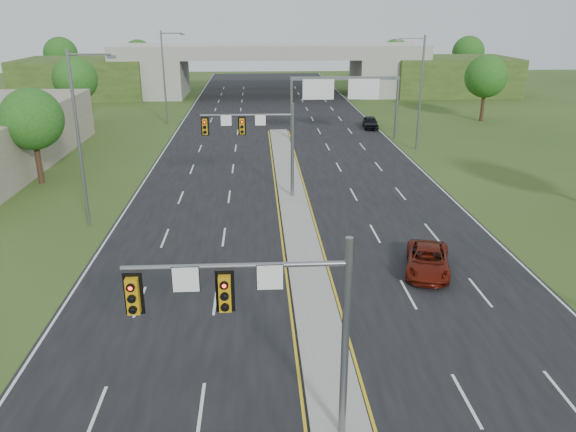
# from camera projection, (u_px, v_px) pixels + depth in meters

# --- Properties ---
(road) EXTENTS (24.00, 160.00, 0.02)m
(road) POSITION_uv_depth(u_px,v_px,m) (285.00, 164.00, 51.15)
(road) COLOR black
(road) RESTS_ON ground
(median) EXTENTS (2.00, 54.00, 0.16)m
(median) POSITION_uv_depth(u_px,v_px,m) (294.00, 205.00, 39.87)
(median) COLOR gray
(median) RESTS_ON road
(lane_markings) EXTENTS (23.72, 160.00, 0.01)m
(lane_markings) POSITION_uv_depth(u_px,v_px,m) (282.00, 183.00, 45.41)
(lane_markings) COLOR gold
(lane_markings) RESTS_ON road
(signal_mast_near) EXTENTS (6.62, 0.60, 7.00)m
(signal_mast_near) POSITION_uv_depth(u_px,v_px,m) (271.00, 312.00, 16.52)
(signal_mast_near) COLOR slate
(signal_mast_near) RESTS_ON ground
(signal_mast_far) EXTENTS (6.62, 0.60, 7.00)m
(signal_mast_far) POSITION_uv_depth(u_px,v_px,m) (261.00, 136.00, 39.97)
(signal_mast_far) COLOR slate
(signal_mast_far) RESTS_ON ground
(sign_gantry) EXTENTS (11.58, 0.44, 6.67)m
(sign_gantry) POSITION_uv_depth(u_px,v_px,m) (343.00, 91.00, 59.03)
(sign_gantry) COLOR slate
(sign_gantry) RESTS_ON ground
(overpass) EXTENTS (80.00, 14.00, 8.10)m
(overpass) POSITION_uv_depth(u_px,v_px,m) (271.00, 73.00, 92.15)
(overpass) COLOR gray
(overpass) RESTS_ON ground
(lightpole_l_mid) EXTENTS (2.85, 0.25, 11.00)m
(lightpole_l_mid) POSITION_uv_depth(u_px,v_px,m) (81.00, 132.00, 34.28)
(lightpole_l_mid) COLOR slate
(lightpole_l_mid) RESTS_ON ground
(lightpole_l_far) EXTENTS (2.85, 0.25, 11.00)m
(lightpole_l_far) POSITION_uv_depth(u_px,v_px,m) (165.00, 73.00, 67.11)
(lightpole_l_far) COLOR slate
(lightpole_l_far) RESTS_ON ground
(lightpole_r_far) EXTENTS (2.85, 0.25, 11.00)m
(lightpole_r_far) POSITION_uv_depth(u_px,v_px,m) (419.00, 88.00, 54.47)
(lightpole_r_far) COLOR slate
(lightpole_r_far) RESTS_ON ground
(tree_l_near) EXTENTS (4.80, 4.80, 7.60)m
(tree_l_near) POSITION_uv_depth(u_px,v_px,m) (32.00, 119.00, 43.62)
(tree_l_near) COLOR #382316
(tree_l_near) RESTS_ON ground
(tree_l_mid) EXTENTS (5.20, 5.20, 8.12)m
(tree_l_mid) POSITION_uv_depth(u_px,v_px,m) (75.00, 79.00, 66.74)
(tree_l_mid) COLOR #382316
(tree_l_mid) RESTS_ON ground
(tree_r_mid) EXTENTS (5.20, 5.20, 8.12)m
(tree_r_mid) POSITION_uv_depth(u_px,v_px,m) (486.00, 77.00, 69.43)
(tree_r_mid) COLOR #382316
(tree_r_mid) RESTS_ON ground
(tree_back_a) EXTENTS (6.00, 6.00, 8.85)m
(tree_back_a) POSITION_uv_depth(u_px,v_px,m) (61.00, 54.00, 102.45)
(tree_back_a) COLOR #382316
(tree_back_a) RESTS_ON ground
(tree_back_b) EXTENTS (5.60, 5.60, 8.32)m
(tree_back_b) POSITION_uv_depth(u_px,v_px,m) (138.00, 55.00, 103.32)
(tree_back_b) COLOR #382316
(tree_back_b) RESTS_ON ground
(tree_back_c) EXTENTS (5.60, 5.60, 8.32)m
(tree_back_c) POSITION_uv_depth(u_px,v_px,m) (395.00, 54.00, 105.91)
(tree_back_c) COLOR #382316
(tree_back_c) RESTS_ON ground
(tree_back_d) EXTENTS (6.00, 6.00, 8.85)m
(tree_back_d) POSITION_uv_depth(u_px,v_px,m) (468.00, 52.00, 106.55)
(tree_back_d) COLOR #382316
(tree_back_d) RESTS_ON ground
(car_far_a) EXTENTS (3.41, 5.18, 1.32)m
(car_far_a) POSITION_uv_depth(u_px,v_px,m) (428.00, 260.00, 29.63)
(car_far_a) COLOR #581208
(car_far_a) RESTS_ON road
(car_far_c) EXTENTS (1.97, 4.18, 1.38)m
(car_far_c) POSITION_uv_depth(u_px,v_px,m) (370.00, 122.00, 66.55)
(car_far_c) COLOR black
(car_far_c) RESTS_ON road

